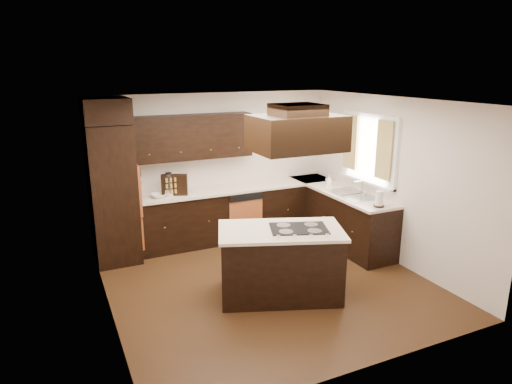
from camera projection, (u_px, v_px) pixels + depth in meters
floor at (268, 283)px, 6.39m from camera, size 4.20×4.20×0.02m
ceiling at (269, 100)px, 5.72m from camera, size 4.20×4.20×0.02m
wall_back at (214, 166)px, 7.90m from camera, size 4.20×0.02×2.50m
wall_front at (369, 253)px, 4.21m from camera, size 4.20×0.02×2.50m
wall_left at (103, 218)px, 5.20m from camera, size 0.02×4.20×2.50m
wall_right at (393, 180)px, 6.91m from camera, size 0.02×4.20×2.50m
oven_column at (113, 194)px, 6.88m from camera, size 0.65×0.75×2.12m
wall_oven_face at (136, 188)px, 7.01m from camera, size 0.05×0.62×0.78m
base_cabinets_back at (223, 215)px, 7.86m from camera, size 2.93×0.60×0.88m
base_cabinets_right at (339, 217)px, 7.79m from camera, size 0.60×2.40×0.88m
countertop_back at (223, 190)px, 7.73m from camera, size 2.93×0.63×0.04m
countertop_right at (339, 191)px, 7.66m from camera, size 0.63×2.40×0.04m
upper_cabinets at (192, 137)px, 7.42m from camera, size 2.00×0.34×0.72m
dishwasher_front at (246, 220)px, 7.73m from camera, size 0.60×0.05×0.72m
window_frame at (369, 149)px, 7.27m from camera, size 0.06×1.32×1.12m
window_pane at (371, 149)px, 7.28m from camera, size 0.00×1.20×1.00m
curtain_left at (384, 150)px, 6.87m from camera, size 0.02×0.34×0.90m
curtain_right at (350, 142)px, 7.60m from camera, size 0.02×0.34×0.90m
sink_rim at (353, 194)px, 7.36m from camera, size 0.52×0.84×0.01m
island at (280, 264)px, 5.92m from camera, size 1.72×1.31×0.88m
island_top at (281, 231)px, 5.80m from camera, size 1.79×1.38×0.04m
cooktop at (299, 228)px, 5.81m from camera, size 0.84×0.70×0.01m
range_hood at (297, 133)px, 5.38m from camera, size 1.05×0.72×0.42m
hood_duct at (298, 109)px, 5.30m from camera, size 0.55×0.50×0.13m
blender_base at (170, 193)px, 7.29m from camera, size 0.15×0.15×0.10m
blender_pitcher at (169, 182)px, 7.24m from camera, size 0.13×0.13×0.26m
spice_rack at (175, 185)px, 7.29m from camera, size 0.42×0.25×0.34m
mixing_bowl at (159, 195)px, 7.21m from camera, size 0.29×0.29×0.06m
soap_bottle at (329, 180)px, 7.90m from camera, size 0.11×0.11×0.19m
paper_towel at (379, 199)px, 6.69m from camera, size 0.12×0.12×0.24m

